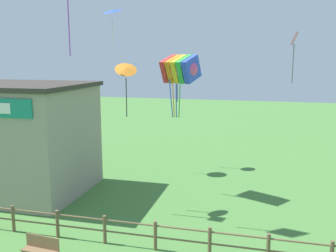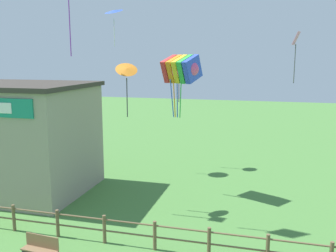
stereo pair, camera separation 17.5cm
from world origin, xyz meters
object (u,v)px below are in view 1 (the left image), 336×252
Objects in this scene: park_bench_by_building at (41,249)px; kite_purple_streamer at (68,4)px; kite_rainbow_parafoil at (180,69)px; kite_pink_diamond at (294,48)px; kite_cyan_delta at (177,60)px; seaside_building at (7,137)px; kite_orange_delta at (126,70)px; kite_blue_delta at (112,12)px.

kite_purple_streamer is (-1.32, 5.24, 9.42)m from park_bench_by_building.
kite_pink_diamond reaches higher than kite_rainbow_parafoil.
kite_purple_streamer reaches higher than kite_cyan_delta.
kite_rainbow_parafoil is 6.50m from kite_purple_streamer.
seaside_building is at bearing 133.60° from park_bench_by_building.
kite_pink_diamond reaches higher than kite_orange_delta.
kite_orange_delta is 7.73m from kite_blue_delta.
kite_purple_streamer reaches higher than kite_pink_diamond.
park_bench_by_building is at bearing -46.40° from seaside_building.
kite_purple_streamer reaches higher than park_bench_by_building.
kite_cyan_delta is at bearing 81.82° from park_bench_by_building.
seaside_building is at bearing -137.98° from kite_cyan_delta.
kite_pink_diamond is at bearing 26.16° from kite_rainbow_parafoil.
seaside_building is 11.72m from kite_cyan_delta.
kite_purple_streamer is 1.24× the size of kite_pink_diamond.
kite_cyan_delta is (1.98, 13.77, 6.78)m from park_bench_by_building.
park_bench_by_building is 10.87m from kite_purple_streamer.
kite_pink_diamond is (15.42, 5.05, 4.93)m from seaside_building.
kite_blue_delta is at bearing 52.92° from seaside_building.
kite_purple_streamer reaches higher than kite_rainbow_parafoil.
kite_orange_delta is at bearing -128.09° from kite_rainbow_parafoil.
park_bench_by_building is 16.57m from kite_pink_diamond.
kite_orange_delta is (7.38, -0.54, 3.78)m from seaside_building.
kite_purple_streamer is at bearing -165.44° from kite_orange_delta.
park_bench_by_building is at bearing -80.84° from kite_blue_delta.
kite_pink_diamond is 11.47m from kite_blue_delta.
kite_pink_diamond is at bearing 34.84° from kite_orange_delta.
kite_cyan_delta is 0.88× the size of kite_purple_streamer.
kite_rainbow_parafoil reaches higher than kite_orange_delta.
seaside_building is 16.96m from kite_pink_diamond.
kite_blue_delta is (-11.21, 0.51, 2.38)m from kite_pink_diamond.
kite_blue_delta reaches higher than seaside_building.
kite_cyan_delta is 5.29m from kite_blue_delta.
kite_cyan_delta is at bearing 24.12° from kite_blue_delta.
kite_cyan_delta is 1.09× the size of kite_pink_diamond.
seaside_building is 10.43m from kite_rainbow_parafoil.
park_bench_by_building is (6.14, -6.45, -2.57)m from seaside_building.
kite_orange_delta is (1.24, 5.91, 6.35)m from park_bench_by_building.
kite_purple_streamer reaches higher than seaside_building.
kite_pink_diamond is (7.29, -2.27, 0.72)m from kite_cyan_delta.
kite_cyan_delta is at bearing 42.02° from seaside_building.
kite_blue_delta reaches higher than kite_pink_diamond.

